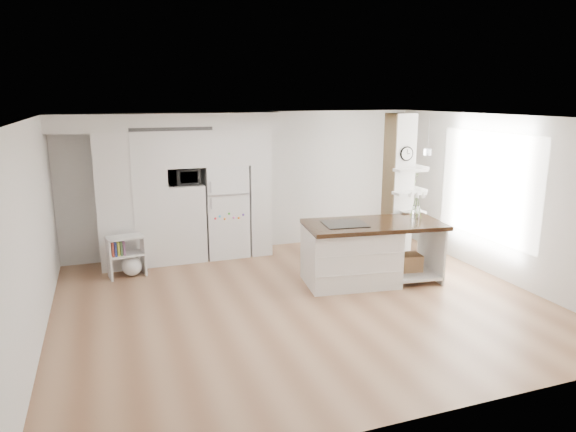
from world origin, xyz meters
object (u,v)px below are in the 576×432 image
Objects in this scene: refrigerator at (225,210)px; bookshelf at (128,259)px; kitchen_island at (358,252)px; floor_plant_a at (430,246)px.

refrigerator is 2.49× the size of bookshelf.
kitchen_island is 3.32× the size of bookshelf.
refrigerator is 3.90m from floor_plant_a.
refrigerator is 0.75× the size of kitchen_island.
floor_plant_a is at bearing -23.68° from refrigerator.
floor_plant_a is (1.85, 0.65, -0.27)m from kitchen_island.
bookshelf is at bearing 163.24° from kitchen_island.
floor_plant_a is (3.52, -1.55, -0.63)m from refrigerator.
kitchen_island is at bearing -160.49° from floor_plant_a.
kitchen_island is 4.76× the size of floor_plant_a.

